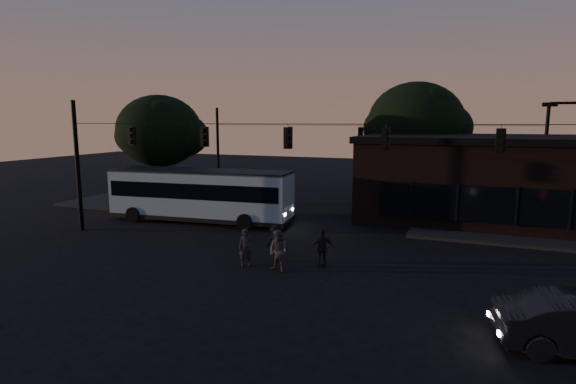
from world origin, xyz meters
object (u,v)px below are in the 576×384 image
(pedestrian_d, at_px, (276,243))
(pedestrian_b, at_px, (278,251))
(building, at_px, (483,177))
(bus, at_px, (200,193))
(pedestrian_a, at_px, (246,248))
(pedestrian_c, at_px, (322,248))

(pedestrian_d, bearing_deg, pedestrian_b, 126.74)
(pedestrian_b, bearing_deg, building, 76.24)
(building, xyz_separation_m, bus, (-16.68, -7.49, -0.85))
(pedestrian_d, bearing_deg, bus, -26.48)
(building, xyz_separation_m, pedestrian_a, (-10.05, -14.45, -1.88))
(bus, height_order, pedestrian_c, bus)
(building, relative_size, pedestrian_c, 8.91)
(pedestrian_b, xyz_separation_m, pedestrian_d, (-0.62, 1.29, -0.04))
(pedestrian_c, bearing_deg, pedestrian_d, -35.63)
(pedestrian_a, height_order, pedestrian_d, pedestrian_d)
(pedestrian_b, xyz_separation_m, pedestrian_c, (1.58, 1.22, -0.03))
(building, relative_size, bus, 1.29)
(pedestrian_a, bearing_deg, pedestrian_b, -27.93)
(pedestrian_a, relative_size, pedestrian_c, 0.96)
(pedestrian_b, bearing_deg, pedestrian_d, 131.93)
(building, relative_size, pedestrian_b, 8.61)
(bus, height_order, pedestrian_b, bus)
(building, height_order, pedestrian_c, building)
(bus, bearing_deg, pedestrian_a, -51.53)
(bus, relative_size, pedestrian_a, 7.20)
(building, bearing_deg, bus, -155.82)
(bus, distance_m, pedestrian_c, 11.53)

